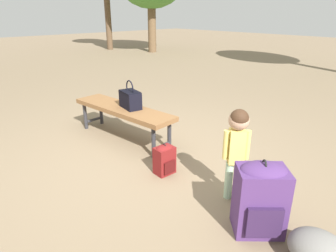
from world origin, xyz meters
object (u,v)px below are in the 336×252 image
(park_bench, at_px, (123,111))
(trail_rock, at_px, (319,250))
(backpack_large, at_px, (260,197))
(backpack_small, at_px, (165,159))
(handbag, at_px, (130,99))
(child_standing, at_px, (237,141))

(park_bench, xyz_separation_m, trail_rock, (2.69, -0.28, -0.27))
(backpack_large, xyz_separation_m, backpack_small, (-1.15, 0.06, -0.14))
(trail_rock, bearing_deg, park_bench, 174.10)
(handbag, xyz_separation_m, backpack_large, (2.12, -0.33, -0.26))
(park_bench, height_order, handbag, handbag)
(park_bench, distance_m, child_standing, 1.84)
(child_standing, bearing_deg, trail_rock, -14.37)
(child_standing, xyz_separation_m, backpack_large, (0.39, -0.22, -0.27))
(park_bench, bearing_deg, trail_rock, -5.90)
(handbag, bearing_deg, backpack_large, -8.90)
(backpack_large, bearing_deg, handbag, 171.10)
(park_bench, distance_m, trail_rock, 2.72)
(handbag, distance_m, backpack_small, 1.08)
(park_bench, height_order, child_standing, child_standing)
(park_bench, height_order, trail_rock, park_bench)
(child_standing, bearing_deg, handbag, 176.25)
(backpack_small, bearing_deg, child_standing, 12.07)
(handbag, relative_size, backpack_large, 0.59)
(handbag, xyz_separation_m, backpack_small, (0.96, -0.28, -0.40))
(child_standing, height_order, trail_rock, child_standing)
(backpack_small, bearing_deg, trail_rock, -2.03)
(park_bench, xyz_separation_m, handbag, (0.10, 0.06, 0.18))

